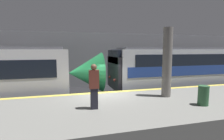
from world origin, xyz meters
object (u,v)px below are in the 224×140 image
(train_boxy, at_px, (213,69))
(trash_bin, at_px, (203,95))
(support_pillar_near, at_px, (167,63))
(person_waiting, at_px, (94,85))

(train_boxy, height_order, trash_bin, train_boxy)
(train_boxy, relative_size, trash_bin, 20.32)
(support_pillar_near, xyz_separation_m, trash_bin, (0.75, -1.67, -1.31))
(support_pillar_near, relative_size, trash_bin, 4.07)
(support_pillar_near, bearing_deg, person_waiting, -166.45)
(support_pillar_near, height_order, train_boxy, support_pillar_near)
(person_waiting, xyz_separation_m, trash_bin, (4.59, -0.74, -0.55))
(trash_bin, bearing_deg, support_pillar_near, 114.18)
(train_boxy, relative_size, person_waiting, 9.51)
(support_pillar_near, distance_m, trash_bin, 2.25)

